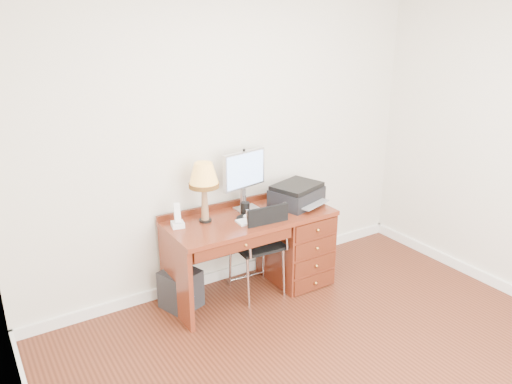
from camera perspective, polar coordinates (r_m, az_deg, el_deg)
ground at (r=3.82m, az=11.10°, el=-20.13°), size 4.00×4.00×0.00m
room_shell at (r=4.17m, az=5.07°, el=-15.14°), size 4.00×4.00×4.00m
desk at (r=4.69m, az=2.68°, el=-5.75°), size 1.50×0.67×0.75m
monitor at (r=4.45m, az=-1.29°, el=2.21°), size 0.47×0.19×0.54m
keyboard at (r=4.32m, az=0.54°, el=-3.05°), size 0.44×0.15×0.02m
mouse_pad at (r=4.34m, az=-0.93°, el=-2.88°), size 0.21×0.21×0.04m
printer at (r=4.64m, az=4.66°, el=-0.29°), size 0.54×0.48×0.20m
leg_lamp at (r=4.17m, az=-5.99°, el=1.51°), size 0.26×0.26×0.52m
phone at (r=4.19m, az=-8.96°, el=-3.18°), size 0.12×0.12×0.21m
pen_cup at (r=4.43m, az=-1.26°, el=-1.83°), size 0.08×0.08×0.10m
chair at (r=4.42m, az=0.55°, el=-5.45°), size 0.45×0.45×0.91m
equipment_box at (r=4.47m, az=-8.60°, el=-10.90°), size 0.37×0.37×0.34m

